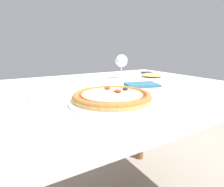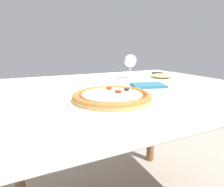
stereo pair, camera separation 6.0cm
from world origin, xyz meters
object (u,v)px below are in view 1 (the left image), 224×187
side_plate (152,77)px  fork (28,98)px  cell_phone (148,73)px  wine_glass_far_left (122,62)px  pizza_plate (112,97)px  dining_table (115,106)px

side_plate → fork: bearing=-170.7°
cell_phone → side_plate: (-0.11, -0.16, 0.01)m
cell_phone → wine_glass_far_left: bearing=-168.7°
pizza_plate → dining_table: bearing=56.0°
dining_table → pizza_plate: pizza_plate is taller
cell_phone → side_plate: bearing=-125.1°
dining_table → fork: 0.39m
wine_glass_far_left → cell_phone: wine_glass_far_left is taller
fork → wine_glass_far_left: bearing=21.8°
dining_table → fork: size_ratio=7.13×
wine_glass_far_left → fork: bearing=-158.2°
wine_glass_far_left → side_plate: wine_glass_far_left is taller
dining_table → fork: fork is taller
dining_table → wine_glass_far_left: 0.33m
dining_table → wine_glass_far_left: wine_glass_far_left is taller
fork → side_plate: (0.70, 0.11, 0.01)m
dining_table → cell_phone: size_ratio=7.53×
fork → cell_phone: size_ratio=1.06×
fork → cell_phone: bearing=18.6°
fork → side_plate: size_ratio=0.83×
fork → wine_glass_far_left: size_ratio=1.20×
wine_glass_far_left → cell_phone: (0.26, 0.05, -0.09)m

